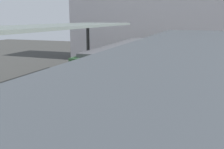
{
  "coord_description": "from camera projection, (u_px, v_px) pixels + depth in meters",
  "views": [
    {
      "loc": [
        4.57,
        -10.23,
        4.92
      ],
      "look_at": [
        -0.47,
        3.83,
        1.66
      ],
      "focal_mm": 41.35,
      "sensor_mm": 36.0,
      "label": 1
    }
  ],
  "objects": [
    {
      "name": "ground_plane",
      "position": [
        94.0,
        127.0,
        11.97
      ],
      "size": [
        80.0,
        80.0,
        0.0
      ],
      "primitive_type": "plane",
      "color": "#383835"
    },
    {
      "name": "platform_left",
      "position": [
        25.0,
        107.0,
        13.11
      ],
      "size": [
        4.4,
        28.0,
        1.0
      ],
      "primitive_type": "cube",
      "color": "#ADA8A0",
      "rests_on": "ground_plane"
    },
    {
      "name": "platform_right",
      "position": [
        178.0,
        128.0,
        10.61
      ],
      "size": [
        4.4,
        28.0,
        1.0
      ],
      "primitive_type": "cube",
      "color": "#ADA8A0",
      "rests_on": "ground_plane"
    },
    {
      "name": "track_ballast",
      "position": [
        94.0,
        125.0,
        11.95
      ],
      "size": [
        3.2,
        28.0,
        0.2
      ],
      "primitive_type": "cube",
      "color": "#59544C",
      "rests_on": "ground_plane"
    },
    {
      "name": "rail_near_side",
      "position": [
        80.0,
        119.0,
        12.15
      ],
      "size": [
        0.08,
        28.0,
        0.14
      ],
      "primitive_type": "cube",
      "color": "slate",
      "rests_on": "track_ballast"
    },
    {
      "name": "rail_far_side",
      "position": [
        108.0,
        123.0,
        11.67
      ],
      "size": [
        0.08,
        28.0,
        0.14
      ],
      "primitive_type": "cube",
      "color": "slate",
      "rests_on": "track_ballast"
    },
    {
      "name": "commuter_train",
      "position": [
        128.0,
        68.0,
        16.84
      ],
      "size": [
        2.78,
        10.99,
        3.1
      ],
      "color": "#2D5633",
      "rests_on": "track_ballast"
    },
    {
      "name": "canopy_left",
      "position": [
        37.0,
        28.0,
        13.57
      ],
      "size": [
        4.18,
        21.0,
        3.54
      ],
      "color": "#333335",
      "rests_on": "platform_left"
    },
    {
      "name": "canopy_right",
      "position": [
        186.0,
        44.0,
        11.18
      ],
      "size": [
        4.18,
        21.0,
        2.96
      ],
      "color": "#333335",
      "rests_on": "platform_right"
    },
    {
      "name": "platform_bench",
      "position": [
        154.0,
        105.0,
        10.47
      ],
      "size": [
        1.4,
        0.41,
        0.86
      ],
      "color": "black",
      "rests_on": "platform_right"
    },
    {
      "name": "litter_bin",
      "position": [
        133.0,
        134.0,
        8.05
      ],
      "size": [
        0.44,
        0.44,
        0.8
      ],
      "primitive_type": "cylinder",
      "color": "#2D2D30",
      "rests_on": "platform_right"
    },
    {
      "name": "passenger_near_bench",
      "position": [
        184.0,
        126.0,
        7.42
      ],
      "size": [
        0.36,
        0.36,
        1.69
      ],
      "color": "#998460",
      "rests_on": "platform_right"
    },
    {
      "name": "passenger_mid_platform",
      "position": [
        103.0,
        61.0,
        18.49
      ],
      "size": [
        0.36,
        0.36,
        1.75
      ],
      "color": "#386B3D",
      "rests_on": "platform_left"
    },
    {
      "name": "station_building_backdrop",
      "position": [
        151.0,
        13.0,
        29.67
      ],
      "size": [
        18.0,
        6.0,
        11.0
      ],
      "primitive_type": "cube",
      "color": "#B7B2B7",
      "rests_on": "ground_plane"
    }
  ]
}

